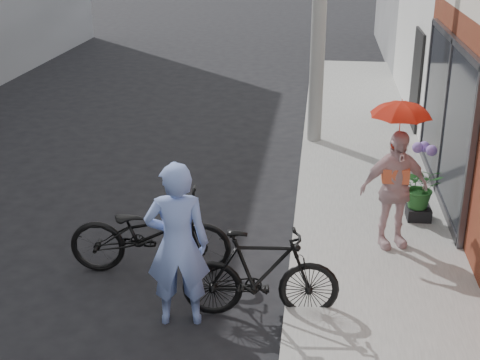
% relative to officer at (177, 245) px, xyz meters
% --- Properties ---
extents(ground, '(80.00, 80.00, 0.00)m').
position_rel_officer_xyz_m(ground, '(0.30, 0.50, -0.97)').
color(ground, black).
rests_on(ground, ground).
extents(sidewalk, '(2.20, 24.00, 0.12)m').
position_rel_officer_xyz_m(sidewalk, '(2.40, 2.50, -0.91)').
color(sidewalk, gray).
rests_on(sidewalk, ground).
extents(curb, '(0.12, 24.00, 0.12)m').
position_rel_officer_xyz_m(curb, '(1.24, 2.50, -0.91)').
color(curb, '#9E9E99').
rests_on(curb, ground).
extents(officer, '(0.78, 0.58, 1.94)m').
position_rel_officer_xyz_m(officer, '(0.00, 0.00, 0.00)').
color(officer, '#7891D6').
rests_on(officer, ground).
extents(bike_left, '(2.13, 0.90, 1.09)m').
position_rel_officer_xyz_m(bike_left, '(-0.60, 1.08, -0.42)').
color(bike_left, black).
rests_on(bike_left, ground).
extents(bike_right, '(1.84, 0.67, 1.08)m').
position_rel_officer_xyz_m(bike_right, '(0.90, 0.22, -0.43)').
color(bike_right, black).
rests_on(bike_right, ground).
extents(kimono_woman, '(1.03, 0.69, 1.63)m').
position_rel_officer_xyz_m(kimono_woman, '(2.51, 1.99, -0.03)').
color(kimono_woman, beige).
rests_on(kimono_woman, sidewalk).
extents(parasol, '(0.76, 0.76, 0.67)m').
position_rel_officer_xyz_m(parasol, '(2.51, 1.99, 1.12)').
color(parasol, red).
rests_on(parasol, kimono_woman).
extents(planter, '(0.35, 0.35, 0.18)m').
position_rel_officer_xyz_m(planter, '(3.01, 2.89, -0.76)').
color(planter, black).
rests_on(planter, sidewalk).
extents(potted_plant, '(0.59, 0.51, 0.65)m').
position_rel_officer_xyz_m(potted_plant, '(3.01, 2.89, -0.34)').
color(potted_plant, '#286429').
rests_on(potted_plant, planter).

